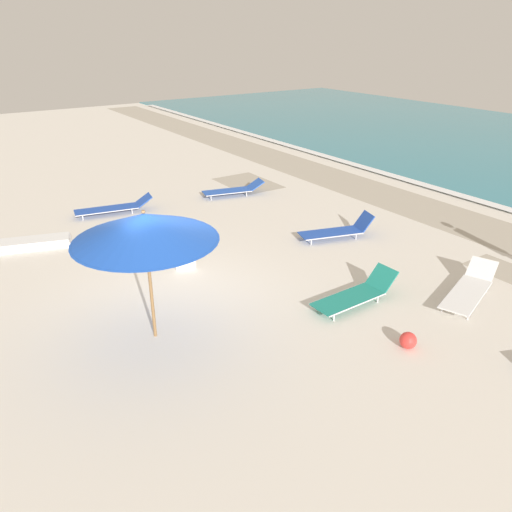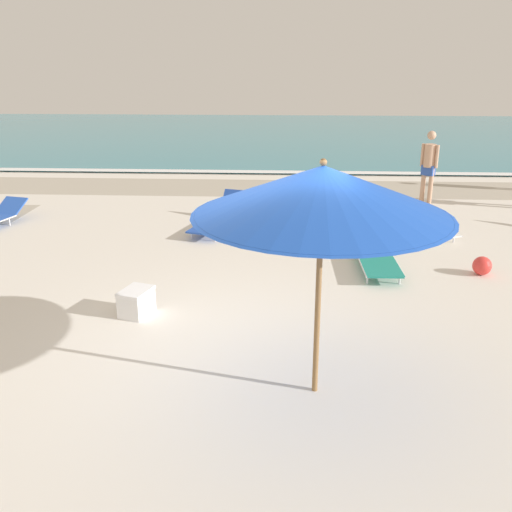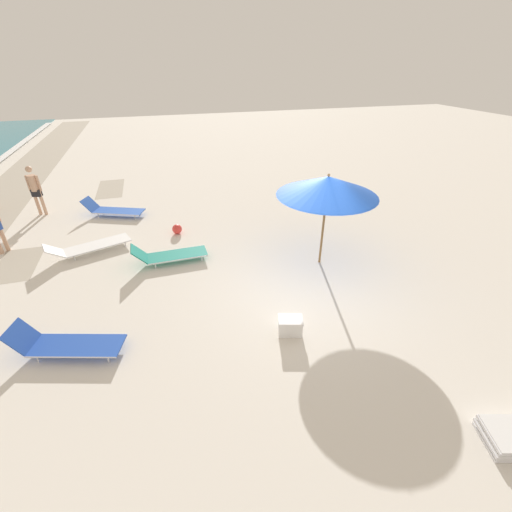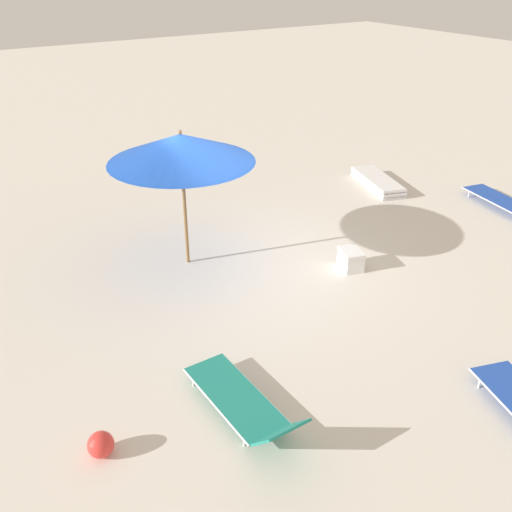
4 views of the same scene
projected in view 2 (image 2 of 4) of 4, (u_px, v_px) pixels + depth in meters
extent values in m
cube|color=silver|center=(236.00, 356.00, 7.04)|extent=(60.00, 60.00, 0.16)
cube|color=#AFA492|center=(264.00, 188.00, 15.79)|extent=(57.00, 2.20, 0.00)
cube|color=#AFA492|center=(392.00, 208.00, 13.69)|extent=(1.92, 1.06, 0.00)
cube|color=teal|center=(274.00, 135.00, 26.49)|extent=(60.00, 18.70, 0.06)
cube|color=white|center=(267.00, 172.00, 17.70)|extent=(56.00, 0.44, 0.01)
cylinder|color=olive|center=(318.00, 297.00, 5.82)|extent=(0.06, 0.06, 2.20)
cone|color=blue|center=(322.00, 191.00, 5.45)|extent=(2.55, 2.55, 0.49)
cylinder|color=#163D95|center=(321.00, 214.00, 5.53)|extent=(2.47, 2.47, 0.01)
sphere|color=olive|center=(323.00, 162.00, 5.36)|extent=(0.07, 0.07, 0.07)
cube|color=#1E8475|center=(377.00, 260.00, 9.63)|extent=(0.63, 1.63, 0.03)
cylinder|color=silver|center=(359.00, 260.00, 9.64)|extent=(0.06, 1.62, 0.03)
cylinder|color=silver|center=(395.00, 260.00, 9.62)|extent=(0.06, 1.62, 0.03)
cube|color=#1E8475|center=(369.00, 232.00, 10.50)|extent=(0.58, 0.41, 0.42)
cylinder|color=silver|center=(367.00, 279.00, 9.07)|extent=(0.03, 0.03, 0.16)
cylinder|color=silver|center=(400.00, 279.00, 9.05)|extent=(0.03, 0.03, 0.16)
cylinder|color=silver|center=(357.00, 253.00, 10.26)|extent=(0.03, 0.03, 0.16)
cylinder|color=silver|center=(385.00, 254.00, 10.25)|extent=(0.03, 0.03, 0.16)
cube|color=white|center=(423.00, 225.00, 11.65)|extent=(1.16, 1.91, 0.03)
cylinder|color=silver|center=(410.00, 226.00, 11.57)|extent=(0.62, 1.72, 0.03)
cylinder|color=silver|center=(436.00, 224.00, 11.72)|extent=(0.62, 1.72, 0.03)
cube|color=white|center=(396.00, 205.00, 12.61)|extent=(0.70, 0.63, 0.35)
cylinder|color=silver|center=(431.00, 241.00, 10.97)|extent=(0.03, 0.03, 0.16)
cylinder|color=silver|center=(454.00, 238.00, 11.10)|extent=(0.03, 0.03, 0.16)
cylinder|color=silver|center=(394.00, 222.00, 12.25)|extent=(0.03, 0.03, 0.16)
cylinder|color=silver|center=(415.00, 220.00, 12.38)|extent=(0.03, 0.03, 0.16)
cube|color=blue|center=(11.00, 206.00, 12.60)|extent=(0.68, 0.61, 0.30)
cylinder|color=silver|center=(9.00, 222.00, 12.23)|extent=(0.03, 0.03, 0.16)
cube|color=blue|center=(217.00, 223.00, 11.82)|extent=(1.07, 1.81, 0.03)
cylinder|color=silver|center=(203.00, 221.00, 11.91)|extent=(0.52, 1.64, 0.03)
cylinder|color=silver|center=(230.00, 224.00, 11.72)|extent=(0.52, 1.64, 0.03)
cube|color=blue|center=(235.00, 201.00, 12.65)|extent=(0.65, 0.50, 0.46)
cylinder|color=silver|center=(192.00, 235.00, 11.34)|extent=(0.03, 0.03, 0.16)
cylinder|color=silver|center=(215.00, 237.00, 11.17)|extent=(0.03, 0.03, 0.16)
cylinder|color=silver|center=(218.00, 218.00, 12.52)|extent=(0.03, 0.03, 0.16)
cylinder|color=silver|center=(240.00, 220.00, 12.36)|extent=(0.03, 0.03, 0.16)
cylinder|color=tan|center=(423.00, 185.00, 14.07)|extent=(0.11, 0.11, 0.90)
cylinder|color=tan|center=(431.00, 186.00, 13.95)|extent=(0.11, 0.11, 0.90)
cube|color=#2D51B2|center=(428.00, 170.00, 13.89)|extent=(0.35, 0.33, 0.24)
cylinder|color=tan|center=(430.00, 156.00, 13.77)|extent=(0.27, 0.27, 0.55)
cylinder|color=tan|center=(423.00, 155.00, 13.89)|extent=(0.08, 0.08, 0.55)
cylinder|color=tan|center=(437.00, 157.00, 13.66)|extent=(0.08, 0.08, 0.55)
sphere|color=tan|center=(432.00, 135.00, 13.61)|extent=(0.21, 0.21, 0.21)
sphere|color=red|center=(482.00, 266.00, 9.42)|extent=(0.31, 0.31, 0.31)
cube|color=white|center=(136.00, 304.00, 7.96)|extent=(0.47, 0.56, 0.32)
cube|color=white|center=(136.00, 291.00, 7.90)|extent=(0.48, 0.58, 0.05)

